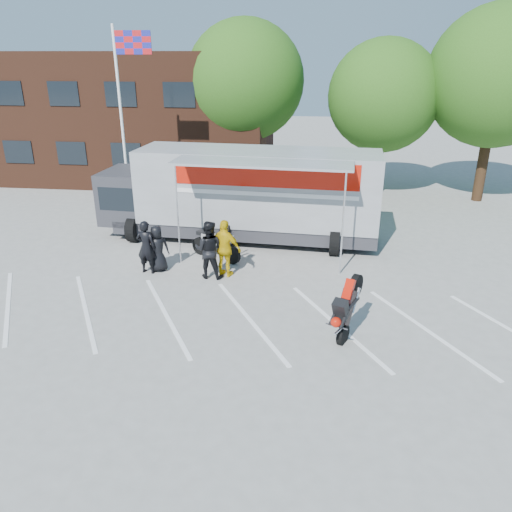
% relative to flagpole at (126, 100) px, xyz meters
% --- Properties ---
extents(ground, '(100.00, 100.00, 0.00)m').
position_rel_flagpole_xyz_m(ground, '(6.24, -10.00, -5.05)').
color(ground, '#989893').
rests_on(ground, ground).
extents(parking_bay_lines, '(18.09, 13.33, 0.01)m').
position_rel_flagpole_xyz_m(parking_bay_lines, '(6.24, -9.00, -5.05)').
color(parking_bay_lines, white).
rests_on(parking_bay_lines, ground).
extents(office_building, '(18.00, 8.00, 7.00)m').
position_rel_flagpole_xyz_m(office_building, '(-3.76, 8.00, -1.55)').
color(office_building, '#4C2718').
rests_on(office_building, ground).
extents(flagpole, '(1.61, 0.12, 8.00)m').
position_rel_flagpole_xyz_m(flagpole, '(0.00, 0.00, 0.00)').
color(flagpole, white).
rests_on(flagpole, ground).
extents(tree_left, '(6.12, 6.12, 8.64)m').
position_rel_flagpole_xyz_m(tree_left, '(4.24, 6.00, 0.51)').
color(tree_left, '#382314').
rests_on(tree_left, ground).
extents(tree_mid, '(5.44, 5.44, 7.68)m').
position_rel_flagpole_xyz_m(tree_mid, '(11.24, 5.00, -0.11)').
color(tree_mid, '#382314').
rests_on(tree_mid, ground).
extents(tree_right, '(6.46, 6.46, 9.12)m').
position_rel_flagpole_xyz_m(tree_right, '(16.24, 4.50, 0.82)').
color(tree_right, '#382314').
rests_on(tree_right, ground).
extents(transporter_truck, '(11.47, 6.08, 3.55)m').
position_rel_flagpole_xyz_m(transporter_truck, '(5.43, -2.54, -5.05)').
color(transporter_truck, '#95999E').
rests_on(transporter_truck, ground).
extents(parked_motorcycle, '(2.29, 1.73, 1.16)m').
position_rel_flagpole_xyz_m(parked_motorcycle, '(4.65, -4.74, -5.05)').
color(parked_motorcycle, '#B9B9BE').
rests_on(parked_motorcycle, ground).
extents(stunt_bike_rider, '(1.35, 1.75, 1.86)m').
position_rel_flagpole_xyz_m(stunt_bike_rider, '(9.21, -9.39, -5.05)').
color(stunt_bike_rider, black).
rests_on(stunt_bike_rider, ground).
extents(spectator_leather_a, '(0.92, 0.76, 1.61)m').
position_rel_flagpole_xyz_m(spectator_leather_a, '(2.92, -6.00, -4.25)').
color(spectator_leather_a, black).
rests_on(spectator_leather_a, ground).
extents(spectator_leather_b, '(0.72, 0.53, 1.83)m').
position_rel_flagpole_xyz_m(spectator_leather_b, '(2.60, -6.19, -4.14)').
color(spectator_leather_b, black).
rests_on(spectator_leather_b, ground).
extents(spectator_leather_c, '(0.98, 0.79, 1.94)m').
position_rel_flagpole_xyz_m(spectator_leather_c, '(4.75, -6.30, -4.08)').
color(spectator_leather_c, black).
rests_on(spectator_leather_c, ground).
extents(spectator_hivis, '(1.22, 0.79, 1.94)m').
position_rel_flagpole_xyz_m(spectator_hivis, '(5.26, -6.14, -4.09)').
color(spectator_hivis, gold).
rests_on(spectator_hivis, ground).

